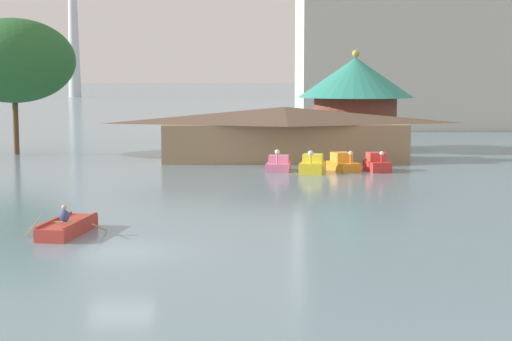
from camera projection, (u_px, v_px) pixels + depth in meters
name	position (u px, v px, depth m)	size (l,w,h in m)	color
ground_plane	(120.00, 252.00, 30.15)	(2000.00, 2000.00, 0.00)	slate
rowboat_with_rower	(67.00, 227.00, 33.62)	(3.26, 4.16, 1.33)	#B7382D
pedal_boat_pink	(279.00, 165.00, 56.42)	(2.02, 2.55, 1.64)	pink
pedal_boat_yellow	(312.00, 165.00, 55.24)	(2.11, 2.69, 1.69)	yellow
pedal_boat_orange	(343.00, 163.00, 56.93)	(2.28, 3.17, 1.51)	orange
pedal_boat_red	(377.00, 164.00, 56.35)	(1.71, 2.72, 1.54)	red
boathouse	(284.00, 133.00, 63.21)	(20.87, 6.53, 4.35)	#9E7F5B
green_roof_pavilion	(355.00, 96.00, 72.42)	(10.67, 10.67, 9.24)	brown
shoreline_tree_tall_left	(14.00, 61.00, 67.88)	(10.61, 10.61, 11.81)	brown
background_building_block	(416.00, 24.00, 103.06)	(31.53, 14.38, 27.42)	beige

